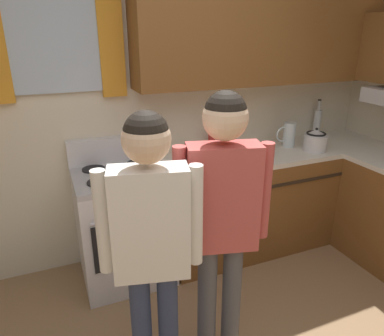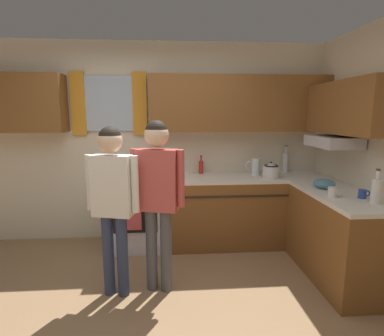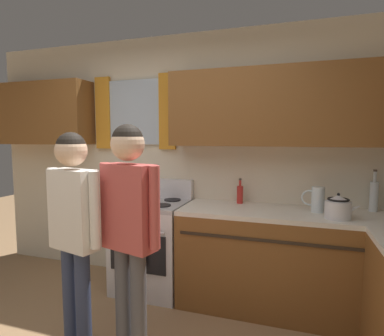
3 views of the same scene
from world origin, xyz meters
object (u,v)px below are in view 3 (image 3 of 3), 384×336
(adult_in_plaid, at_px, (129,216))
(bottle_tall_clear, at_px, (374,195))
(stove_oven, at_px, (152,244))
(stovetop_kettle, at_px, (338,207))
(adult_left, at_px, (74,218))
(bottle_sauce_red, at_px, (240,194))
(water_pitcher, at_px, (317,199))

(adult_in_plaid, bearing_deg, bottle_tall_clear, 36.66)
(stove_oven, height_order, bottle_tall_clear, bottle_tall_clear)
(stovetop_kettle, relative_size, adult_left, 0.17)
(stove_oven, distance_m, bottle_sauce_red, 1.02)
(stove_oven, height_order, bottle_sauce_red, bottle_sauce_red)
(bottle_sauce_red, bearing_deg, bottle_tall_clear, 1.46)
(water_pitcher, xyz_separation_m, adult_in_plaid, (-1.22, -1.08, 0.02))
(stove_oven, bearing_deg, adult_left, -94.06)
(bottle_sauce_red, bearing_deg, adult_in_plaid, -113.24)
(stove_oven, relative_size, bottle_tall_clear, 3.00)
(bottle_sauce_red, height_order, adult_left, adult_left)
(bottle_tall_clear, xyz_separation_m, adult_left, (-2.10, -1.31, -0.05))
(bottle_tall_clear, bearing_deg, water_pitcher, -159.21)
(adult_left, bearing_deg, stovetop_kettle, 28.08)
(bottle_tall_clear, distance_m, stovetop_kettle, 0.49)
(adult_left, bearing_deg, stove_oven, 85.94)
(stove_oven, xyz_separation_m, adult_in_plaid, (0.32, -1.03, 0.56))
(bottle_tall_clear, relative_size, bottle_sauce_red, 1.49)
(bottle_sauce_red, xyz_separation_m, stovetop_kettle, (0.84, -0.34, 0.00))
(bottle_tall_clear, relative_size, stovetop_kettle, 1.34)
(stovetop_kettle, distance_m, adult_in_plaid, 1.64)
(bottle_sauce_red, bearing_deg, water_pitcher, -12.13)
(water_pitcher, bearing_deg, stove_oven, -178.01)
(stove_oven, distance_m, adult_left, 1.21)
(adult_left, bearing_deg, adult_in_plaid, 7.32)
(bottle_sauce_red, bearing_deg, stove_oven, -166.59)
(bottle_tall_clear, distance_m, adult_left, 2.47)
(bottle_sauce_red, distance_m, adult_left, 1.58)
(bottle_tall_clear, distance_m, bottle_sauce_red, 1.17)
(water_pitcher, relative_size, adult_in_plaid, 0.13)
(bottle_tall_clear, distance_m, adult_in_plaid, 2.11)
(water_pitcher, bearing_deg, adult_in_plaid, -138.50)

